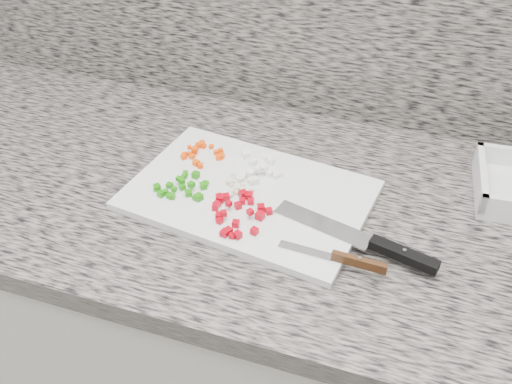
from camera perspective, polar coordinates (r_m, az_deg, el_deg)
cabinet at (r=1.36m, az=3.48°, el=-16.17°), size 3.92×0.62×0.86m
countertop at (r=1.03m, az=4.44°, el=-1.61°), size 3.96×0.64×0.04m
cutting_board at (r=1.01m, az=-0.72°, el=-0.29°), size 0.45×0.33×0.01m
carrot_pile at (r=1.10m, az=-5.46°, el=3.96°), size 0.08×0.08×0.01m
onion_pile at (r=1.05m, az=-0.25°, el=2.32°), size 0.10×0.09×0.02m
green_pepper_pile at (r=1.01m, az=-7.27°, el=0.45°), size 0.10×0.08×0.02m
red_pepper_pile at (r=0.96m, az=-1.91°, el=-1.89°), size 0.11×0.12×0.02m
garlic_pile at (r=1.01m, az=-1.86°, el=0.45°), size 0.06×0.06×0.01m
chef_knife at (r=0.92m, az=11.77°, el=-5.08°), size 0.28×0.10×0.02m
paring_knife at (r=0.89m, az=8.90°, el=-6.66°), size 0.17×0.02×0.02m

